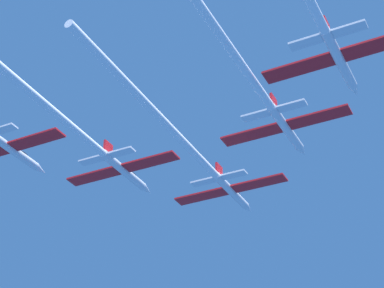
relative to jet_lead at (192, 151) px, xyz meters
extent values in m
cylinder|color=white|center=(0.00, 12.79, -0.03)|extent=(1.17, 10.63, 1.17)
cone|color=white|center=(0.00, 19.27, -0.03)|extent=(1.15, 2.34, 1.15)
ellipsoid|color=black|center=(0.00, 15.13, 0.47)|extent=(0.82, 2.13, 0.58)
cube|color=red|center=(-4.62, 12.26, -0.03)|extent=(8.08, 2.34, 0.26)
cube|color=red|center=(4.62, 12.26, -0.03)|extent=(8.08, 2.34, 0.26)
cube|color=red|center=(0.00, 8.54, 1.41)|extent=(0.31, 1.91, 1.70)
cube|color=white|center=(-2.40, 8.32, -0.03)|extent=(3.64, 1.40, 0.26)
cube|color=white|center=(2.40, 8.32, -0.03)|extent=(3.64, 1.40, 0.26)
cylinder|color=white|center=(0.00, -10.35, -0.03)|extent=(1.05, 35.65, 1.05)
cylinder|color=white|center=(-11.38, 1.00, 0.41)|extent=(1.17, 10.63, 1.17)
cone|color=white|center=(-11.38, 7.49, 0.41)|extent=(1.15, 2.34, 1.15)
ellipsoid|color=black|center=(-11.38, 3.34, 0.90)|extent=(0.82, 2.13, 0.58)
cube|color=red|center=(-16.00, 0.47, 0.41)|extent=(8.08, 2.34, 0.26)
cube|color=red|center=(-6.75, 0.47, 0.41)|extent=(8.08, 2.34, 0.26)
cube|color=red|center=(-11.38, -3.25, 1.84)|extent=(0.31, 1.91, 1.70)
cube|color=white|center=(-13.78, -3.46, 0.41)|extent=(3.64, 1.40, 0.26)
cube|color=white|center=(-8.97, -3.46, 0.41)|extent=(3.64, 1.40, 0.26)
cylinder|color=white|center=(-11.38, -22.46, 0.41)|extent=(1.05, 36.30, 1.05)
cylinder|color=white|center=(12.49, 2.29, 1.34)|extent=(1.17, 10.63, 1.17)
cone|color=white|center=(12.49, 8.78, 1.34)|extent=(1.15, 2.34, 1.15)
ellipsoid|color=black|center=(12.49, 4.63, 1.83)|extent=(0.82, 2.13, 0.58)
cube|color=red|center=(7.86, 1.76, 1.34)|extent=(8.08, 2.34, 0.26)
cube|color=red|center=(17.11, 1.76, 1.34)|extent=(8.08, 2.34, 0.26)
cube|color=red|center=(12.49, -1.96, 2.77)|extent=(0.31, 1.91, 1.70)
cube|color=white|center=(10.08, -2.17, 1.34)|extent=(3.64, 1.40, 0.26)
cube|color=white|center=(14.89, -2.17, 1.34)|extent=(3.64, 1.40, 0.26)
cylinder|color=white|center=(12.49, -19.96, 1.34)|extent=(1.05, 33.88, 1.05)
cylinder|color=white|center=(-23.22, -9.23, 1.61)|extent=(1.17, 10.63, 1.17)
cone|color=white|center=(-23.22, -2.74, 1.61)|extent=(1.15, 2.34, 1.15)
ellipsoid|color=black|center=(-23.22, -6.89, 2.11)|extent=(0.82, 2.13, 0.58)
cube|color=red|center=(-18.59, -9.76, 1.61)|extent=(8.08, 2.34, 0.26)
cube|color=white|center=(-20.81, -13.69, 1.61)|extent=(3.64, 1.40, 0.26)
cylinder|color=white|center=(22.83, -8.94, 0.87)|extent=(1.17, 10.63, 1.17)
cone|color=white|center=(22.83, -2.46, 0.87)|extent=(1.15, 2.34, 1.15)
ellipsoid|color=black|center=(22.83, -6.61, 1.37)|extent=(0.82, 2.13, 0.58)
cube|color=red|center=(18.20, -9.48, 0.87)|extent=(8.08, 2.34, 0.26)
cube|color=red|center=(27.45, -9.48, 0.87)|extent=(8.08, 2.34, 0.26)
cube|color=red|center=(22.83, -13.20, 2.31)|extent=(0.31, 1.91, 1.70)
cube|color=white|center=(20.43, -13.41, 0.87)|extent=(3.64, 1.40, 0.26)
cube|color=white|center=(25.23, -13.41, 0.87)|extent=(3.64, 1.40, 0.26)
camera|label=1|loc=(34.85, -69.33, -47.10)|focal=63.67mm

